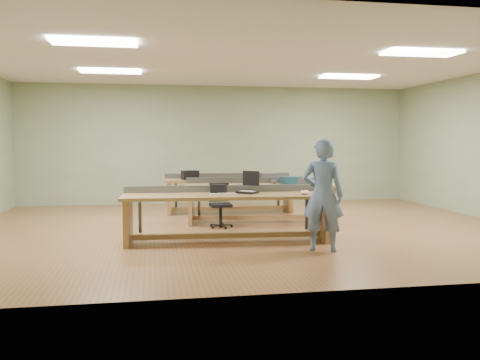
# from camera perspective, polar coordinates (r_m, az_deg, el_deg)

# --- Properties ---
(floor) EXTENTS (10.00, 10.00, 0.00)m
(floor) POSITION_cam_1_polar(r_m,az_deg,el_deg) (9.31, 0.91, -5.42)
(floor) COLOR brown
(floor) RESTS_ON ground
(ceiling) EXTENTS (10.00, 10.00, 0.00)m
(ceiling) POSITION_cam_1_polar(r_m,az_deg,el_deg) (9.28, 0.93, 13.16)
(ceiling) COLOR silver
(ceiling) RESTS_ON wall_back
(wall_back) EXTENTS (10.00, 0.04, 3.00)m
(wall_back) POSITION_cam_1_polar(r_m,az_deg,el_deg) (13.12, -2.39, 3.99)
(wall_back) COLOR gray
(wall_back) RESTS_ON floor
(wall_front) EXTENTS (10.00, 0.04, 3.00)m
(wall_front) POSITION_cam_1_polar(r_m,az_deg,el_deg) (5.30, 9.13, 3.49)
(wall_front) COLOR gray
(wall_front) RESTS_ON floor
(fluor_panels) EXTENTS (6.20, 3.50, 0.03)m
(fluor_panels) POSITION_cam_1_polar(r_m,az_deg,el_deg) (9.28, 0.93, 12.98)
(fluor_panels) COLOR white
(fluor_panels) RESTS_ON ceiling
(workbench_front) EXTENTS (3.30, 1.06, 0.86)m
(workbench_front) POSITION_cam_1_polar(r_m,az_deg,el_deg) (8.02, -1.49, -2.90)
(workbench_front) COLOR #A67F46
(workbench_front) RESTS_ON floor
(workbench_mid) EXTENTS (2.98, 1.12, 0.86)m
(workbench_mid) POSITION_cam_1_polar(r_m,az_deg,el_deg) (9.91, 2.32, -1.57)
(workbench_mid) COLOR #A67F46
(workbench_mid) RESTS_ON floor
(workbench_back) EXTENTS (2.89, 0.89, 0.86)m
(workbench_back) POSITION_cam_1_polar(r_m,az_deg,el_deg) (11.29, -1.22, -0.85)
(workbench_back) COLOR #A67F46
(workbench_back) RESTS_ON floor
(person) EXTENTS (0.69, 0.59, 1.62)m
(person) POSITION_cam_1_polar(r_m,az_deg,el_deg) (7.37, 9.29, -1.69)
(person) COLOR slate
(person) RESTS_ON floor
(laptop_base) EXTENTS (0.39, 0.38, 0.03)m
(laptop_base) POSITION_cam_1_polar(r_m,az_deg,el_deg) (8.11, 0.84, -1.39)
(laptop_base) COLOR black
(laptop_base) RESTS_ON workbench_front
(laptop_screen) EXTENTS (0.24, 0.20, 0.24)m
(laptop_screen) POSITION_cam_1_polar(r_m,az_deg,el_deg) (8.19, 1.24, 0.21)
(laptop_screen) COLOR black
(laptop_screen) RESTS_ON laptop_base
(keyboard) EXTENTS (0.41, 0.14, 0.02)m
(keyboard) POSITION_cam_1_polar(r_m,az_deg,el_deg) (7.85, -1.90, -1.61)
(keyboard) COLOR beige
(keyboard) RESTS_ON workbench_front
(trackball_mouse) EXTENTS (0.15, 0.18, 0.07)m
(trackball_mouse) POSITION_cam_1_polar(r_m,az_deg,el_deg) (8.00, 7.28, -1.37)
(trackball_mouse) COLOR white
(trackball_mouse) RESTS_ON workbench_front
(camera_bag) EXTENTS (0.27, 0.23, 0.16)m
(camera_bag) POSITION_cam_1_polar(r_m,az_deg,el_deg) (7.96, -2.42, -1.05)
(camera_bag) COLOR black
(camera_bag) RESTS_ON workbench_front
(task_chair) EXTENTS (0.45, 0.45, 0.81)m
(task_chair) POSITION_cam_1_polar(r_m,az_deg,el_deg) (9.35, -2.23, -3.53)
(task_chair) COLOR black
(task_chair) RESTS_ON floor
(parts_bin_teal) EXTENTS (0.46, 0.38, 0.14)m
(parts_bin_teal) POSITION_cam_1_polar(r_m,az_deg,el_deg) (10.02, 5.90, -0.01)
(parts_bin_teal) COLOR #153945
(parts_bin_teal) RESTS_ON workbench_mid
(parts_bin_grey) EXTENTS (0.56, 0.46, 0.13)m
(parts_bin_grey) POSITION_cam_1_polar(r_m,az_deg,el_deg) (10.05, 7.28, -0.04)
(parts_bin_grey) COLOR #3D3D40
(parts_bin_grey) RESTS_ON workbench_mid
(mug) EXTENTS (0.12, 0.12, 0.10)m
(mug) POSITION_cam_1_polar(r_m,az_deg,el_deg) (9.95, 3.87, -0.16)
(mug) COLOR #3D3D40
(mug) RESTS_ON workbench_mid
(drinks_can) EXTENTS (0.07, 0.07, 0.12)m
(drinks_can) POSITION_cam_1_polar(r_m,az_deg,el_deg) (9.87, 0.85, -0.11)
(drinks_can) COLOR #B5B6BA
(drinks_can) RESTS_ON workbench_mid
(storage_box_back) EXTENTS (0.39, 0.31, 0.20)m
(storage_box_back) POSITION_cam_1_polar(r_m,az_deg,el_deg) (11.09, -5.63, 0.55)
(storage_box_back) COLOR black
(storage_box_back) RESTS_ON workbench_back
(tray_back) EXTENTS (0.34, 0.26, 0.13)m
(tray_back) POSITION_cam_1_polar(r_m,az_deg,el_deg) (11.29, 3.33, 0.45)
(tray_back) COLOR #3D3D40
(tray_back) RESTS_ON workbench_back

